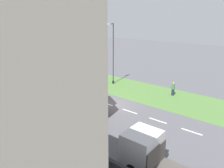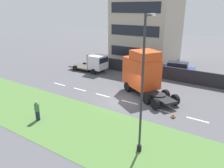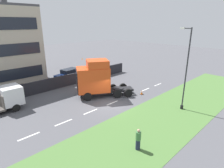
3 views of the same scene
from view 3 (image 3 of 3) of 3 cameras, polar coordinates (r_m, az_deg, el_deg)
name	(u,v)px [view 3 (image 3 of 3)]	position (r m, az deg, el deg)	size (l,w,h in m)	color
ground_plane	(108,105)	(21.35, -1.22, -6.30)	(120.00, 120.00, 0.00)	#515156
grass_verge	(153,124)	(17.93, 12.33, -11.85)	(7.00, 44.00, 0.01)	#4C7538
lane_markings	(112,103)	(21.79, 0.13, -5.76)	(0.16, 21.00, 0.00)	white
boundary_wall	(65,81)	(27.89, -14.00, 0.97)	(0.25, 24.00, 1.68)	#232328
lorry_cab	(95,79)	(22.95, -5.07, 1.62)	(5.57, 6.99, 4.78)	black
flatbed_truck	(6,98)	(22.58, -29.56, -3.77)	(2.36, 5.68, 2.49)	silver
parked_car	(69,75)	(30.21, -12.83, 2.64)	(2.51, 4.77, 1.97)	navy
lamp_post	(185,73)	(20.44, 21.44, 3.08)	(1.27, 0.30, 8.44)	black
pedestrian	(138,140)	(14.22, 7.97, -16.43)	(0.39, 0.39, 1.69)	#1E233D
traffic_cone_lead	(142,92)	(24.46, 9.05, -2.53)	(0.36, 0.36, 0.58)	black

